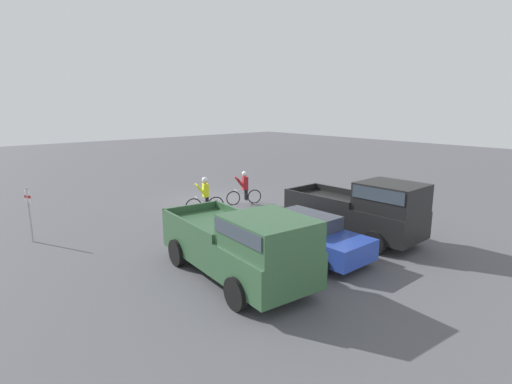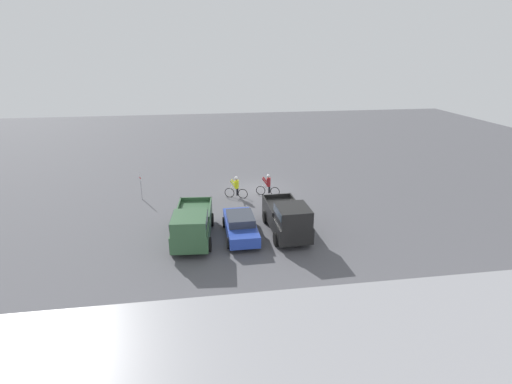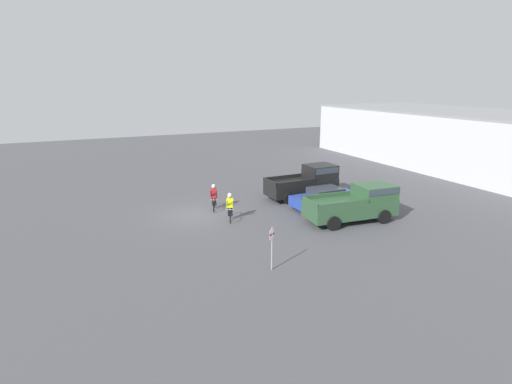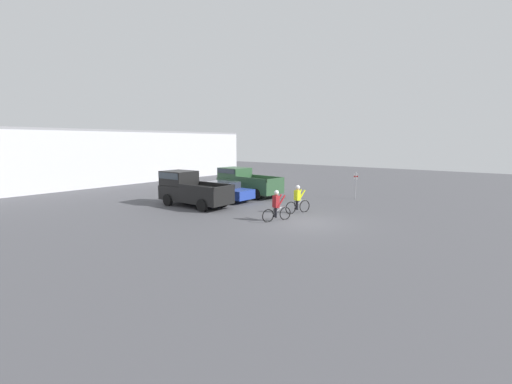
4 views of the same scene
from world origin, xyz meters
TOP-DOWN VIEW (x-y plane):
  - ground_plane at (0.00, 0.00)m, footprint 80.00×80.00m
  - pickup_truck_0 at (-0.54, 8.53)m, footprint 2.26×5.25m
  - sedan_0 at (2.27, 8.17)m, footprint 1.93×4.60m
  - pickup_truck_1 at (5.11, 8.49)m, footprint 2.61×5.61m
  - cyclist_0 at (1.84, 1.62)m, footprint 1.70×0.71m
  - cyclist_1 at (-0.62, 1.44)m, footprint 1.74×0.72m
  - fire_lane_sign at (8.86, 0.90)m, footprint 0.15×0.28m

SIDE VIEW (x-z plane):
  - ground_plane at x=0.00m, z-range 0.00..0.00m
  - sedan_0 at x=2.27m, z-range 0.02..1.40m
  - cyclist_1 at x=-0.62m, z-range -0.01..1.69m
  - cyclist_0 at x=1.84m, z-range 0.01..1.72m
  - pickup_truck_1 at x=5.11m, z-range 0.05..2.19m
  - pickup_truck_0 at x=-0.54m, z-range 0.02..2.29m
  - fire_lane_sign at x=8.86m, z-range 0.22..2.23m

